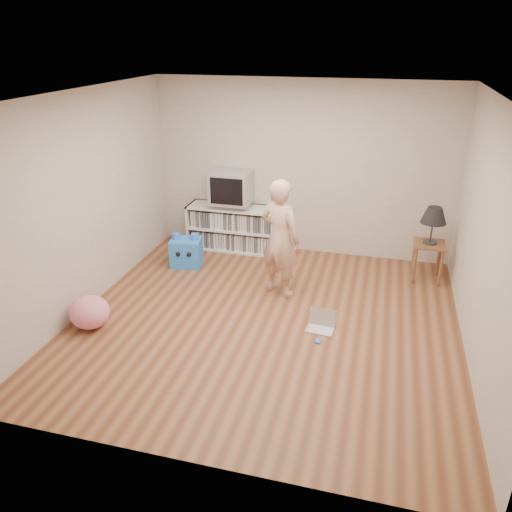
{
  "coord_description": "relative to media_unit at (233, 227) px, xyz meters",
  "views": [
    {
      "loc": [
        1.21,
        -5.0,
        3.17
      ],
      "look_at": [
        -0.22,
        0.4,
        0.66
      ],
      "focal_mm": 35.0,
      "sensor_mm": 36.0,
      "label": 1
    }
  ],
  "objects": [
    {
      "name": "walls",
      "position": [
        1.04,
        -2.04,
        0.95
      ],
      "size": [
        4.52,
        4.52,
        2.6
      ],
      "color": "#BFB4A7",
      "rests_on": "ground"
    },
    {
      "name": "laptop",
      "position": [
        1.7,
        -2.02,
        -0.29
      ],
      "size": [
        0.34,
        0.28,
        0.22
      ],
      "rotation": [
        0.0,
        0.0,
        -0.1
      ],
      "color": "silver",
      "rests_on": "ground"
    },
    {
      "name": "table_lamp",
      "position": [
        2.93,
        -0.39,
        0.59
      ],
      "size": [
        0.34,
        0.34,
        0.52
      ],
      "color": "#333333",
      "rests_on": "side_table"
    },
    {
      "name": "plush_pink",
      "position": [
        -0.91,
        -2.68,
        -0.16
      ],
      "size": [
        0.49,
        0.49,
        0.39
      ],
      "primitive_type": "ellipsoid",
      "rotation": [
        0.0,
        0.0,
        0.07
      ],
      "color": "pink",
      "rests_on": "ground"
    },
    {
      "name": "side_table",
      "position": [
        2.93,
        -0.39,
        0.07
      ],
      "size": [
        0.42,
        0.42,
        0.55
      ],
      "color": "brown",
      "rests_on": "ground"
    },
    {
      "name": "media_unit",
      "position": [
        0.0,
        0.0,
        0.0
      ],
      "size": [
        1.4,
        0.45,
        0.7
      ],
      "color": "white",
      "rests_on": "ground"
    },
    {
      "name": "ceiling",
      "position": [
        1.04,
        -2.04,
        2.25
      ],
      "size": [
        4.5,
        4.5,
        0.01
      ],
      "primitive_type": "cube",
      "color": "white",
      "rests_on": "walls"
    },
    {
      "name": "plush_blue",
      "position": [
        -0.47,
        -0.8,
        -0.14
      ],
      "size": [
        0.49,
        0.43,
        0.5
      ],
      "rotation": [
        0.0,
        0.0,
        0.18
      ],
      "color": "#287DFB",
      "rests_on": "ground"
    },
    {
      "name": "ground",
      "position": [
        1.04,
        -2.04,
        -0.35
      ],
      "size": [
        4.5,
        4.5,
        0.0
      ],
      "primitive_type": "plane",
      "color": "brown",
      "rests_on": "ground"
    },
    {
      "name": "crt_tv",
      "position": [
        0.0,
        -0.02,
        0.67
      ],
      "size": [
        0.6,
        0.53,
        0.5
      ],
      "color": "#9A9A9F",
      "rests_on": "dvd_deck"
    },
    {
      "name": "person",
      "position": [
        1.04,
        -1.28,
        0.43
      ],
      "size": [
        0.67,
        0.57,
        1.55
      ],
      "primitive_type": "imported",
      "rotation": [
        0.0,
        0.0,
        2.73
      ],
      "color": "#DBAE95",
      "rests_on": "ground"
    },
    {
      "name": "dvd_deck",
      "position": [
        0.0,
        -0.02,
        0.39
      ],
      "size": [
        0.45,
        0.35,
        0.07
      ],
      "primitive_type": "cube",
      "color": "gray",
      "rests_on": "media_unit"
    },
    {
      "name": "playing_cards",
      "position": [
        1.71,
        -2.31,
        -0.34
      ],
      "size": [
        0.07,
        0.09,
        0.02
      ],
      "primitive_type": "cube",
      "rotation": [
        0.0,
        0.0,
        -0.04
      ],
      "color": "#4868C0",
      "rests_on": "ground"
    }
  ]
}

